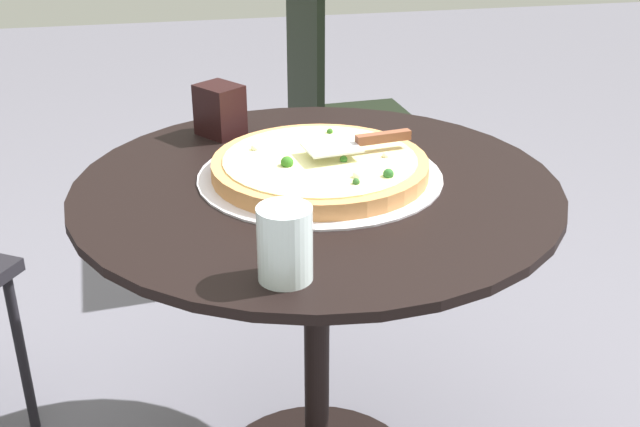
{
  "coord_description": "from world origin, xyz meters",
  "views": [
    {
      "loc": [
        0.26,
        1.33,
        1.32
      ],
      "look_at": [
        -0.01,
        -0.02,
        0.66
      ],
      "focal_mm": 44.65,
      "sensor_mm": 36.0,
      "label": 1
    }
  ],
  "objects_px": {
    "patio_chair_near": "(335,101)",
    "napkin_dispenser": "(220,110)",
    "pizza_on_tray": "(320,168)",
    "drinking_cup": "(285,244)",
    "pizza_server": "(359,142)",
    "patio_table": "(317,266)"
  },
  "relations": [
    {
      "from": "pizza_on_tray",
      "to": "patio_chair_near",
      "type": "distance_m",
      "value": 1.12
    },
    {
      "from": "patio_table",
      "to": "pizza_server",
      "type": "xyz_separation_m",
      "value": [
        -0.09,
        -0.03,
        0.24
      ]
    },
    {
      "from": "patio_table",
      "to": "drinking_cup",
      "type": "distance_m",
      "value": 0.43
    },
    {
      "from": "drinking_cup",
      "to": "pizza_on_tray",
      "type": "bearing_deg",
      "value": -109.04
    },
    {
      "from": "pizza_server",
      "to": "napkin_dispenser",
      "type": "bearing_deg",
      "value": -47.85
    },
    {
      "from": "patio_table",
      "to": "napkin_dispenser",
      "type": "height_order",
      "value": "napkin_dispenser"
    },
    {
      "from": "pizza_server",
      "to": "drinking_cup",
      "type": "relative_size",
      "value": 1.9
    },
    {
      "from": "pizza_on_tray",
      "to": "pizza_server",
      "type": "distance_m",
      "value": 0.09
    },
    {
      "from": "drinking_cup",
      "to": "pizza_server",
      "type": "bearing_deg",
      "value": -118.61
    },
    {
      "from": "napkin_dispenser",
      "to": "patio_chair_near",
      "type": "relative_size",
      "value": 0.12
    },
    {
      "from": "pizza_on_tray",
      "to": "pizza_server",
      "type": "height_order",
      "value": "pizza_server"
    },
    {
      "from": "pizza_on_tray",
      "to": "napkin_dispenser",
      "type": "relative_size",
      "value": 4.23
    },
    {
      "from": "patio_chair_near",
      "to": "drinking_cup",
      "type": "bearing_deg",
      "value": 74.68
    },
    {
      "from": "pizza_on_tray",
      "to": "patio_chair_near",
      "type": "bearing_deg",
      "value": -104.02
    },
    {
      "from": "pizza_on_tray",
      "to": "drinking_cup",
      "type": "relative_size",
      "value": 4.09
    },
    {
      "from": "patio_chair_near",
      "to": "napkin_dispenser",
      "type": "bearing_deg",
      "value": 61.66
    },
    {
      "from": "napkin_dispenser",
      "to": "pizza_on_tray",
      "type": "bearing_deg",
      "value": 174.78
    },
    {
      "from": "drinking_cup",
      "to": "napkin_dispenser",
      "type": "distance_m",
      "value": 0.64
    },
    {
      "from": "patio_table",
      "to": "pizza_on_tray",
      "type": "relative_size",
      "value": 1.96
    },
    {
      "from": "pizza_on_tray",
      "to": "patio_chair_near",
      "type": "relative_size",
      "value": 0.5
    },
    {
      "from": "napkin_dispenser",
      "to": "patio_chair_near",
      "type": "xyz_separation_m",
      "value": [
        -0.43,
        -0.8,
        -0.25
      ]
    },
    {
      "from": "patio_table",
      "to": "pizza_on_tray",
      "type": "height_order",
      "value": "pizza_on_tray"
    }
  ]
}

